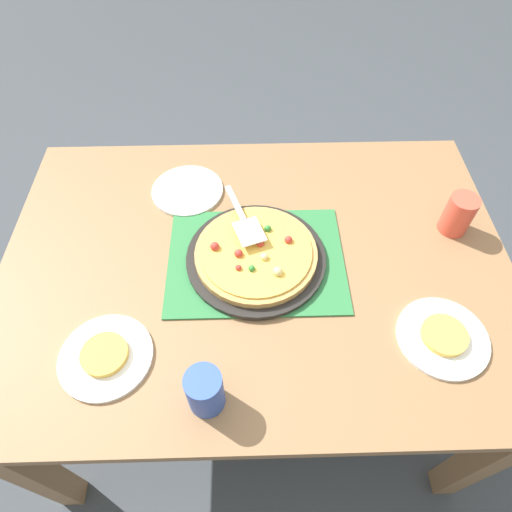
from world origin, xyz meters
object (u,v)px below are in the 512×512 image
Objects in this scene: cup_far at (458,214)px; plate_side at (188,190)px; plate_far_right at (443,337)px; pizza_server at (243,219)px; pizza_pan at (256,258)px; pizza at (256,253)px; served_slice_right at (444,335)px; cup_near at (205,391)px; served_slice_left at (104,354)px; plate_near_left at (106,357)px.

plate_side is at bearing -12.46° from cup_far.
plate_far_right is 0.95× the size of pizza_server.
pizza is (0.00, 0.00, 0.02)m from pizza_pan.
plate_side is at bearing -38.65° from plate_far_right.
pizza_pan is 3.17× the size of cup_far.
pizza is at bearing 85.17° from pizza_pan.
pizza reaches higher than served_slice_right.
pizza is 2.75× the size of cup_near.
plate_side is at bearing -52.98° from pizza.
plate_side is 2.00× the size of served_slice_left.
pizza_server reaches higher than served_slice_right.
pizza_server is at bearing -131.64° from plate_near_left.
served_slice_right is at bearing 0.00° from plate_far_right.
pizza_pan is 0.58m from cup_far.
pizza_pan is at bearing -142.52° from served_slice_left.
pizza is at bearing -29.05° from plate_far_right.
plate_near_left is 1.00× the size of plate_far_right.
pizza_pan is 1.73× the size of plate_far_right.
plate_far_right is 0.80m from served_slice_left.
pizza is 1.50× the size of plate_far_right.
served_slice_left is 1.00m from cup_far.
pizza_pan is at bearing -29.09° from served_slice_right.
served_slice_right is at bearing 70.16° from cup_far.
plate_near_left is 1.00× the size of plate_side.
plate_far_right is at bearing -177.97° from plate_near_left.
plate_far_right is 1.83× the size of cup_far.
plate_side is at bearing -105.63° from served_slice_left.
served_slice_right is (-0.44, 0.25, 0.01)m from pizza_pan.
served_slice_left is at bearing 2.03° from plate_far_right.
pizza is 0.58m from cup_far.
pizza_server is (0.03, -0.09, 0.05)m from pizza_pan.
pizza_server is (-0.33, -0.37, 0.06)m from plate_near_left.
served_slice_right is (-0.80, -0.03, 0.01)m from plate_near_left.
served_slice_left is at bearing 2.03° from served_slice_right.
served_slice_right reaches higher than pizza_pan.
cup_near is at bearing 72.97° from pizza.
cup_far is at bearing -157.92° from plate_near_left.
plate_far_right is 0.59m from pizza_server.
pizza is 0.51m from served_slice_right.
cup_far is at bearing -157.92° from served_slice_left.
pizza_server is at bearing -100.12° from cup_near.
cup_far reaches higher than pizza.
cup_far is 0.60m from pizza_server.
cup_near is at bearing 72.98° from pizza_pan.
pizza_server reaches higher than pizza_pan.
plate_near_left is 0.80m from served_slice_right.
pizza is 3.00× the size of served_slice_left.
served_slice_right is at bearing 150.91° from pizza_pan.
cup_near reaches higher than pizza_pan.
pizza is at bearing 127.02° from plate_side.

